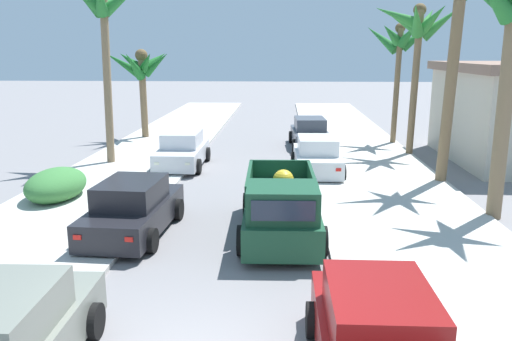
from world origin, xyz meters
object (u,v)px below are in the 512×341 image
palm_tree_right_mid (510,24)px  palm_tree_right_back (141,67)px  car_right_near (133,209)px  palm_tree_left_fore (103,18)px  palm_tree_right_fore (456,5)px  palm_tree_left_mid (418,29)px  car_right_mid (317,157)px  pickup_truck (281,209)px  car_right_far (379,341)px  palm_tree_left_back (399,44)px  car_left_near (310,134)px  car_left_far (182,151)px  hedge_bush (56,185)px

palm_tree_right_mid → palm_tree_right_back: palm_tree_right_mid is taller
car_right_near → palm_tree_left_fore: (-3.59, 8.94, 5.62)m
palm_tree_right_fore → car_right_near: bearing=-150.1°
palm_tree_left_mid → palm_tree_right_mid: 9.27m
palm_tree_right_mid → car_right_mid: bearing=132.4°
pickup_truck → car_right_far: bearing=-76.6°
car_right_mid → palm_tree_left_back: palm_tree_left_back is taller
car_right_mid → car_right_near: bearing=-126.4°
pickup_truck → car_right_mid: size_ratio=1.23×
car_left_near → car_right_near: bearing=-112.2°
car_left_far → palm_tree_right_back: 8.62m
car_left_near → palm_tree_right_back: palm_tree_right_back is taller
pickup_truck → hedge_bush: 8.19m
palm_tree_left_mid → hedge_bush: 16.91m
car_left_near → hedge_bush: car_left_near is taller
car_right_far → palm_tree_right_mid: 10.88m
palm_tree_right_back → pickup_truck: bearing=-62.9°
pickup_truck → car_left_near: size_ratio=1.21×
car_right_far → palm_tree_right_back: size_ratio=0.84×
palm_tree_left_back → car_right_mid: bearing=-123.2°
palm_tree_right_fore → car_right_mid: bearing=159.8°
palm_tree_right_fore → pickup_truck: bearing=-136.0°
palm_tree_right_back → car_right_mid: bearing=-40.5°
car_left_near → car_right_far: 19.83m
palm_tree_left_fore → pickup_truck: bearing=-49.5°
car_left_far → palm_tree_left_mid: bearing=15.4°
palm_tree_left_mid → palm_tree_right_back: bearing=163.4°
car_left_near → palm_tree_left_fore: (-9.12, -4.61, 5.62)m
car_right_far → palm_tree_left_back: (4.53, 20.77, 4.61)m
car_right_near → palm_tree_left_mid: palm_tree_left_mid is taller
car_left_near → palm_tree_right_fore: 10.71m
car_left_far → car_right_far: size_ratio=1.00×
car_right_near → palm_tree_right_fore: 13.00m
palm_tree_right_back → car_right_near: bearing=-76.0°
car_right_near → car_right_mid: (5.51, 7.48, 0.00)m
palm_tree_right_back → hedge_bush: 12.96m
car_right_mid → palm_tree_right_fore: size_ratio=0.53×
car_left_far → palm_tree_left_back: palm_tree_left_back is taller
car_left_far → palm_tree_left_back: 12.86m
palm_tree_right_mid → palm_tree_left_mid: bearing=91.6°
hedge_bush → palm_tree_right_back: bearing=91.6°
car_right_near → palm_tree_left_back: 18.24m
car_right_mid → hedge_bush: size_ratio=1.53×
palm_tree_left_fore → palm_tree_left_back: bearing=22.1°
palm_tree_left_back → palm_tree_left_fore: bearing=-157.9°
palm_tree_left_back → car_right_far: bearing=-102.3°
car_right_near → car_left_near: bearing=67.8°
palm_tree_right_mid → car_left_near: bearing=113.2°
palm_tree_right_mid → car_left_far: bearing=149.3°
pickup_truck → hedge_bush: (-7.60, 3.06, -0.23)m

